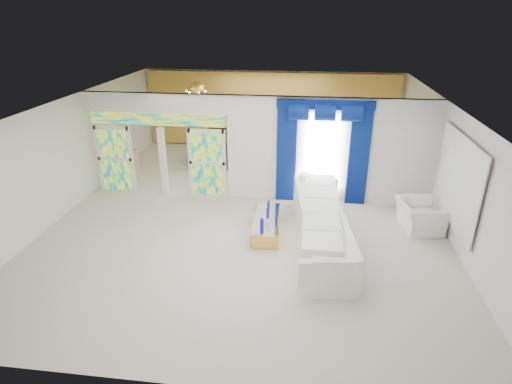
# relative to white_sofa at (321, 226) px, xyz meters

# --- Properties ---
(floor) EXTENTS (12.00, 12.00, 0.00)m
(floor) POSITION_rel_white_sofa_xyz_m (-1.89, 1.47, -0.42)
(floor) COLOR #B7AF9E
(floor) RESTS_ON ground
(dividing_wall) EXTENTS (5.70, 0.18, 3.00)m
(dividing_wall) POSITION_rel_white_sofa_xyz_m (0.26, 2.47, 1.08)
(dividing_wall) COLOR white
(dividing_wall) RESTS_ON ground
(dividing_header) EXTENTS (4.30, 0.18, 0.55)m
(dividing_header) POSITION_rel_white_sofa_xyz_m (-4.74, 2.47, 2.30)
(dividing_header) COLOR white
(dividing_header) RESTS_ON dividing_wall
(stained_panel_left) EXTENTS (0.95, 0.04, 2.00)m
(stained_panel_left) POSITION_rel_white_sofa_xyz_m (-6.16, 2.47, 0.58)
(stained_panel_left) COLOR #994C3F
(stained_panel_left) RESTS_ON ground
(stained_panel_right) EXTENTS (0.95, 0.04, 2.00)m
(stained_panel_right) POSITION_rel_white_sofa_xyz_m (-3.31, 2.47, 0.58)
(stained_panel_right) COLOR #994C3F
(stained_panel_right) RESTS_ON ground
(stained_transom) EXTENTS (4.00, 0.05, 0.35)m
(stained_transom) POSITION_rel_white_sofa_xyz_m (-4.74, 2.47, 1.83)
(stained_transom) COLOR #994C3F
(stained_transom) RESTS_ON dividing_header
(window_pane) EXTENTS (1.00, 0.02, 2.30)m
(window_pane) POSITION_rel_white_sofa_xyz_m (0.01, 2.37, 1.03)
(window_pane) COLOR white
(window_pane) RESTS_ON dividing_wall
(blue_drape_left) EXTENTS (0.55, 0.10, 2.80)m
(blue_drape_left) POSITION_rel_white_sofa_xyz_m (-0.99, 2.34, 0.98)
(blue_drape_left) COLOR #030743
(blue_drape_left) RESTS_ON ground
(blue_drape_right) EXTENTS (0.55, 0.10, 2.80)m
(blue_drape_right) POSITION_rel_white_sofa_xyz_m (1.01, 2.34, 0.98)
(blue_drape_right) COLOR #030743
(blue_drape_right) RESTS_ON ground
(blue_pelmet) EXTENTS (2.60, 0.12, 0.25)m
(blue_pelmet) POSITION_rel_white_sofa_xyz_m (0.01, 2.34, 2.40)
(blue_pelmet) COLOR #030743
(blue_pelmet) RESTS_ON dividing_wall
(wall_mirror) EXTENTS (0.04, 2.70, 1.90)m
(wall_mirror) POSITION_rel_white_sofa_xyz_m (3.05, 0.47, 1.13)
(wall_mirror) COLOR white
(wall_mirror) RESTS_ON ground
(gold_curtains) EXTENTS (9.70, 0.12, 2.90)m
(gold_curtains) POSITION_rel_white_sofa_xyz_m (-1.89, 7.37, 1.08)
(gold_curtains) COLOR #C5872F
(gold_curtains) RESTS_ON ground
(white_sofa) EXTENTS (1.46, 4.50, 0.84)m
(white_sofa) POSITION_rel_white_sofa_xyz_m (0.00, 0.00, 0.00)
(white_sofa) COLOR white
(white_sofa) RESTS_ON ground
(coffee_table) EXTENTS (0.78, 1.80, 0.39)m
(coffee_table) POSITION_rel_white_sofa_xyz_m (-1.35, 0.30, -0.23)
(coffee_table) COLOR gold
(coffee_table) RESTS_ON ground
(console_table) EXTENTS (1.21, 0.39, 0.40)m
(console_table) POSITION_rel_white_sofa_xyz_m (-0.12, 1.93, -0.22)
(console_table) COLOR white
(console_table) RESTS_ON ground
(table_lamp) EXTENTS (0.36, 0.36, 0.58)m
(table_lamp) POSITION_rel_white_sofa_xyz_m (-0.42, 1.93, 0.27)
(table_lamp) COLOR white
(table_lamp) RESTS_ON console_table
(armchair) EXTENTS (1.15, 1.27, 0.74)m
(armchair) POSITION_rel_white_sofa_xyz_m (2.47, 0.95, -0.05)
(armchair) COLOR white
(armchair) RESTS_ON ground
(grand_piano) EXTENTS (1.77, 2.15, 0.98)m
(grand_piano) POSITION_rel_white_sofa_xyz_m (-3.58, 5.55, 0.07)
(grand_piano) COLOR black
(grand_piano) RESTS_ON ground
(piano_bench) EXTENTS (0.91, 0.47, 0.29)m
(piano_bench) POSITION_rel_white_sofa_xyz_m (-3.58, 3.95, -0.28)
(piano_bench) COLOR black
(piano_bench) RESTS_ON ground
(tv_console) EXTENTS (0.60, 0.57, 0.76)m
(tv_console) POSITION_rel_white_sofa_xyz_m (-6.49, 4.04, -0.04)
(tv_console) COLOR tan
(tv_console) RESTS_ON ground
(chandelier) EXTENTS (0.60, 0.60, 0.60)m
(chandelier) POSITION_rel_white_sofa_xyz_m (-4.19, 4.87, 2.23)
(chandelier) COLOR gold
(chandelier) RESTS_ON ceiling
(decanters) EXTENTS (0.20, 1.26, 0.28)m
(decanters) POSITION_rel_white_sofa_xyz_m (-1.33, 0.13, 0.08)
(decanters) COLOR silver
(decanters) RESTS_ON coffee_table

